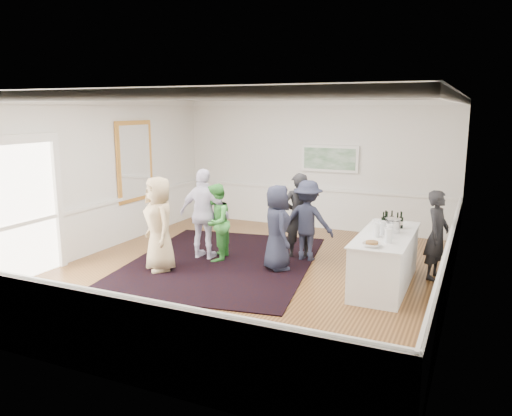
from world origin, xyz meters
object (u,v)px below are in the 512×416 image
at_px(guest_dark_a, 308,221).
at_px(guest_navy, 277,228).
at_px(guest_dark_b, 298,215).
at_px(nut_bowl, 372,244).
at_px(serving_table, 385,260).
at_px(guest_green, 216,223).
at_px(guest_lilac, 204,214).
at_px(ice_bucket, 393,226).
at_px(bartender, 437,235).
at_px(guest_tan, 159,224).

relative_size(guest_dark_a, guest_navy, 1.00).
distance_m(guest_dark_a, guest_dark_b, 0.27).
distance_m(guest_dark_a, nut_bowl, 2.40).
height_order(serving_table, nut_bowl, nut_bowl).
distance_m(guest_green, guest_lilac, 0.30).
bearing_deg(guest_green, ice_bucket, 77.43).
bearing_deg(bartender, ice_bucket, 147.13).
height_order(guest_lilac, ice_bucket, guest_lilac).
height_order(guest_lilac, guest_dark_a, guest_lilac).
height_order(guest_tan, ice_bucket, guest_tan).
distance_m(bartender, guest_navy, 2.85).
height_order(guest_tan, guest_dark_b, guest_tan).
bearing_deg(guest_green, guest_navy, 75.28).
height_order(bartender, guest_green, bartender).
height_order(guest_lilac, guest_navy, guest_lilac).
relative_size(guest_navy, ice_bucket, 6.21).
relative_size(guest_tan, guest_dark_a, 1.10).
distance_m(guest_dark_a, ice_bucket, 1.93).
distance_m(guest_green, nut_bowl, 3.43).
relative_size(bartender, guest_lilac, 0.87).
height_order(guest_dark_a, nut_bowl, guest_dark_a).
relative_size(bartender, guest_navy, 0.99).
bearing_deg(guest_dark_a, ice_bucket, 157.91).
relative_size(guest_lilac, guest_navy, 1.13).
relative_size(guest_lilac, nut_bowl, 6.35).
distance_m(serving_table, guest_lilac, 3.63).
height_order(guest_dark_a, ice_bucket, guest_dark_a).
relative_size(guest_tan, nut_bowl, 6.17).
relative_size(guest_tan, ice_bucket, 6.84).
relative_size(guest_tan, guest_navy, 1.10).
xyz_separation_m(guest_navy, nut_bowl, (1.95, -0.96, 0.15)).
xyz_separation_m(guest_tan, guest_green, (0.65, 0.99, -0.12)).
height_order(guest_green, nut_bowl, guest_green).
relative_size(serving_table, bartender, 1.42).
xyz_separation_m(guest_dark_a, nut_bowl, (1.62, -1.76, 0.15)).
xyz_separation_m(serving_table, guest_dark_a, (-1.69, 0.87, 0.35)).
relative_size(guest_green, guest_navy, 0.96).
xyz_separation_m(guest_green, guest_lilac, (-0.26, 0.01, 0.14)).
xyz_separation_m(guest_green, ice_bucket, (3.43, 0.03, 0.26)).
bearing_deg(guest_dark_b, nut_bowl, 104.27).
distance_m(serving_table, guest_dark_a, 1.93).
bearing_deg(guest_lilac, guest_green, 175.80).
bearing_deg(ice_bucket, guest_dark_a, 157.42).
bearing_deg(ice_bucket, guest_green, -179.54).
xyz_separation_m(bartender, guest_dark_b, (-2.67, 0.21, 0.07)).
bearing_deg(guest_lilac, bartender, -173.55).
bearing_deg(guest_green, guest_tan, -46.16).
relative_size(guest_green, guest_dark_a, 0.96).
xyz_separation_m(guest_dark_a, ice_bucket, (1.77, -0.74, 0.23)).
distance_m(guest_lilac, ice_bucket, 3.69).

